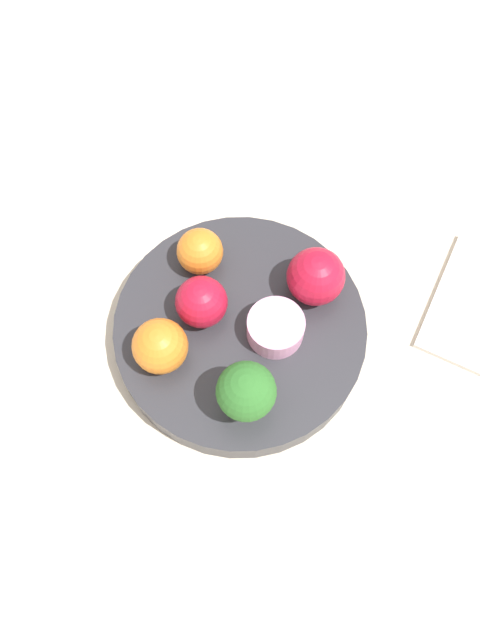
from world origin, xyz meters
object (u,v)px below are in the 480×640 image
object	(u,v)px
apple_green	(316,277)
bowl	(240,331)
apple_red	(201,302)
orange_back	(200,251)
small_cup	(276,328)
broccoli	(246,392)
orange_front	(160,346)

from	to	relation	value
apple_green	bowl	bearing A→B (deg)	155.98
apple_red	orange_back	world-z (taller)	apple_red
orange_back	apple_red	bearing A→B (deg)	-138.55
apple_green	orange_back	world-z (taller)	apple_green
apple_green	small_cup	size ratio (longest dim) A/B	1.03
broccoli	orange_front	xyz separation A→B (m)	(-0.01, 0.08, -0.01)
bowl	broccoli	distance (m)	0.09
orange_back	small_cup	distance (m)	0.09
small_cup	apple_green	bearing A→B (deg)	-1.30
apple_green	small_cup	bearing A→B (deg)	178.70
broccoli	orange_front	distance (m)	0.08
broccoli	small_cup	size ratio (longest dim) A/B	1.26
bowl	apple_green	world-z (taller)	apple_green
broccoli	apple_red	size ratio (longest dim) A/B	1.38
bowl	broccoli	world-z (taller)	broccoli
broccoli	apple_red	distance (m)	0.09
bowl	apple_red	xyz separation A→B (m)	(-0.01, 0.03, 0.04)
apple_red	orange_front	size ratio (longest dim) A/B	0.96
orange_front	orange_back	size ratio (longest dim) A/B	1.13
small_cup	orange_front	bearing A→B (deg)	140.85
orange_front	small_cup	world-z (taller)	orange_front
apple_green	orange_back	xyz separation A→B (m)	(-0.04, 0.09, -0.00)
broccoli	apple_red	world-z (taller)	broccoli
orange_front	small_cup	bearing A→B (deg)	-39.15
broccoli	apple_green	xyz separation A→B (m)	(0.12, 0.02, -0.01)
bowl	broccoli	size ratio (longest dim) A/B	3.57
small_cup	orange_back	bearing A→B (deg)	81.76
apple_red	orange_back	xyz separation A→B (m)	(0.04, 0.03, -0.00)
apple_red	apple_green	bearing A→B (deg)	-38.51
bowl	orange_back	distance (m)	0.08
bowl	orange_front	distance (m)	0.08
broccoli	apple_green	world-z (taller)	broccoli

